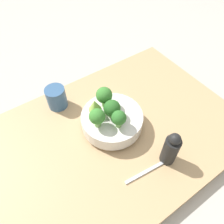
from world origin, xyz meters
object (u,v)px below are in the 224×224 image
object	(u,v)px
pepper_mill	(171,149)
fork	(151,169)
bowl	(112,120)
cup	(56,98)

from	to	relation	value
pepper_mill	fork	bearing A→B (deg)	178.92
bowl	cup	world-z (taller)	cup
bowl	cup	distance (m)	0.24
pepper_mill	bowl	bearing A→B (deg)	109.75
pepper_mill	fork	size ratio (longest dim) A/B	0.73
fork	pepper_mill	bearing A→B (deg)	-1.08
pepper_mill	fork	xyz separation A→B (m)	(-0.07, 0.00, -0.06)
bowl	pepper_mill	bearing A→B (deg)	-70.25
cup	fork	distance (m)	0.44
pepper_mill	fork	distance (m)	0.09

